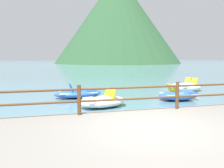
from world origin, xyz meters
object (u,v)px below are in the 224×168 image
at_px(pedal_boat_1, 179,95).
at_px(pedal_boat_2, 103,101).
at_px(pedal_boat_3, 78,93).
at_px(pedal_boat_0, 187,87).

distance_m(pedal_boat_1, pedal_boat_2, 4.16).
bearing_deg(pedal_boat_1, pedal_boat_3, 159.61).
xyz_separation_m(pedal_boat_1, pedal_boat_2, (-4.11, -0.63, 0.01)).
bearing_deg(pedal_boat_3, pedal_boat_1, -20.39).
relative_size(pedal_boat_0, pedal_boat_3, 0.98).
height_order(pedal_boat_1, pedal_boat_2, pedal_boat_2).
relative_size(pedal_boat_1, pedal_boat_3, 0.83).
bearing_deg(pedal_boat_2, pedal_boat_0, 26.33).
height_order(pedal_boat_0, pedal_boat_1, pedal_boat_0).
xyz_separation_m(pedal_boat_1, pedal_boat_3, (-4.98, 1.85, -0.01)).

